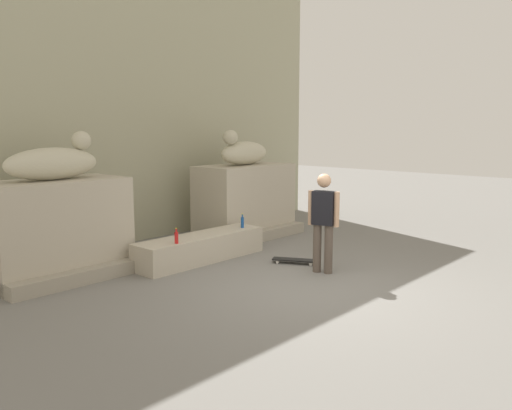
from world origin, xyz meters
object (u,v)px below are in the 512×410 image
statue_reclining_left (54,162)px  skater (323,219)px  bottle_red (176,237)px  skateboard (295,260)px  statue_reclining_right (244,152)px  bottle_blue (242,222)px

statue_reclining_left → skater: bearing=-49.9°
statue_reclining_left → bottle_red: bearing=-44.7°
statue_reclining_left → skateboard: size_ratio=2.04×
skater → skateboard: (0.14, 0.70, -0.86)m
statue_reclining_left → skateboard: statue_reclining_left is taller
statue_reclining_right → bottle_red: (-2.94, -1.23, -1.28)m
statue_reclining_right → skateboard: 3.24m
skateboard → statue_reclining_right: bearing=125.7°
bottle_blue → skateboard: bearing=-90.5°
skater → bottle_blue: (0.16, 2.01, -0.33)m
statue_reclining_left → skater: 4.46m
skater → bottle_red: skater is taller
skateboard → bottle_red: bearing=-151.7°
skateboard → bottle_red: size_ratio=3.01×
bottle_blue → bottle_red: bearing=-175.7°
bottle_red → bottle_blue: 1.75m
statue_reclining_right → statue_reclining_left: bearing=-10.4°
statue_reclining_left → skateboard: bearing=-41.3°
statue_reclining_left → skateboard: (3.19, -2.41, -1.80)m
skateboard → skater: bearing=-39.3°
statue_reclining_left → bottle_blue: bearing=-23.3°
statue_reclining_right → skater: statue_reclining_right is taller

